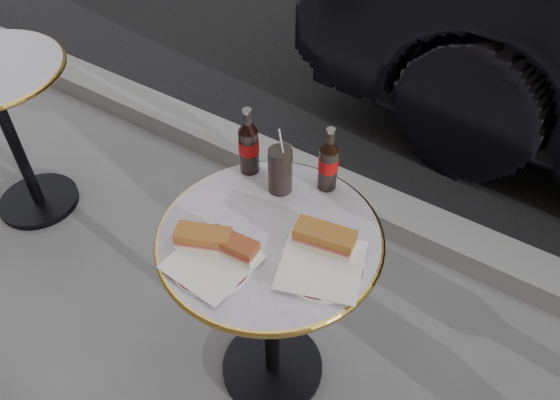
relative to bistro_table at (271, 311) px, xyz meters
The scene contains 12 objects.
ground 0.37m from the bistro_table, ahead, with size 80.00×80.00×0.00m, color slate.
curb 0.95m from the bistro_table, 90.00° to the left, with size 40.00×0.20×0.12m, color gray.
bistro_table is the anchor object (origin of this frame).
bistro_table_second 1.40m from the bistro_table, behind, with size 0.62×0.62×0.73m, color #BAB2C4, non-canonical shape.
plate_left 0.41m from the bistro_table, 110.32° to the right, with size 0.21×0.21×0.01m, color silver.
plate_right 0.41m from the bistro_table, ahead, with size 0.22×0.22×0.01m, color white.
sandwich_left_a 0.44m from the bistro_table, 130.36° to the right, with size 0.14×0.07×0.05m, color #A65F2A.
sandwich_left_b 0.42m from the bistro_table, 107.98° to the right, with size 0.13×0.06×0.05m, color #964626.
sandwich_right 0.43m from the bistro_table, 13.56° to the left, with size 0.16×0.07×0.05m, color #9F6128.
cola_bottle_left 0.55m from the bistro_table, 137.15° to the left, with size 0.06×0.06×0.22m, color black, non-canonical shape.
cola_bottle_right 0.53m from the bistro_table, 82.40° to the left, with size 0.06×0.06×0.21m, color black, non-canonical shape.
cola_glass 0.48m from the bistro_table, 114.37° to the left, with size 0.07×0.07×0.15m, color black.
Camera 1 is at (0.56, -0.80, 1.83)m, focal length 35.00 mm.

